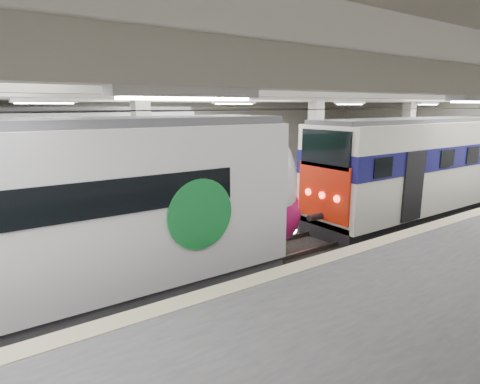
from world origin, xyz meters
TOP-DOWN VIEW (x-y plane):
  - station_hall at (0.00, -1.74)m, footprint 36.00×24.00m
  - modern_emu at (-5.68, -0.00)m, footprint 14.13×2.92m
  - older_rer at (8.90, 0.00)m, footprint 13.02×2.87m

SIDE VIEW (x-z plane):
  - modern_emu at x=-5.68m, z-range -0.04..4.51m
  - older_rer at x=8.90m, z-range 0.11..4.42m
  - station_hall at x=0.00m, z-range 0.37..6.12m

